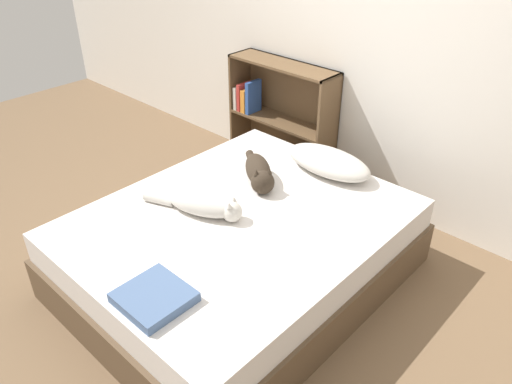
# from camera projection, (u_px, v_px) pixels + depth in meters

# --- Properties ---
(ground_plane) EXTENTS (8.00, 8.00, 0.00)m
(ground_plane) POSITION_uv_depth(u_px,v_px,m) (240.00, 277.00, 3.12)
(ground_plane) COLOR brown
(wall_back) EXTENTS (8.00, 0.06, 2.50)m
(wall_back) POSITION_uv_depth(u_px,v_px,m) (380.00, 33.00, 3.29)
(wall_back) COLOR white
(wall_back) RESTS_ON ground_plane
(bed) EXTENTS (1.54, 1.92, 0.46)m
(bed) POSITION_uv_depth(u_px,v_px,m) (240.00, 248.00, 3.00)
(bed) COLOR brown
(bed) RESTS_ON ground_plane
(pillow) EXTENTS (0.62, 0.31, 0.14)m
(pillow) POSITION_uv_depth(u_px,v_px,m) (328.00, 162.00, 3.28)
(pillow) COLOR beige
(pillow) RESTS_ON bed
(cat_light) EXTENTS (0.61, 0.32, 0.14)m
(cat_light) POSITION_uv_depth(u_px,v_px,m) (204.00, 205.00, 2.86)
(cat_light) COLOR beige
(cat_light) RESTS_ON bed
(cat_dark) EXTENTS (0.47, 0.38, 0.17)m
(cat_dark) POSITION_uv_depth(u_px,v_px,m) (259.00, 173.00, 3.15)
(cat_dark) COLOR #33281E
(cat_dark) RESTS_ON bed
(bookshelf) EXTENTS (0.92, 0.26, 0.94)m
(bookshelf) POSITION_uv_depth(u_px,v_px,m) (281.00, 117.00, 4.03)
(bookshelf) COLOR brown
(bookshelf) RESTS_ON ground_plane
(blanket_fold) EXTENTS (0.31, 0.30, 0.05)m
(blanket_fold) POSITION_uv_depth(u_px,v_px,m) (154.00, 297.00, 2.28)
(blanket_fold) COLOR #4C668E
(blanket_fold) RESTS_ON bed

